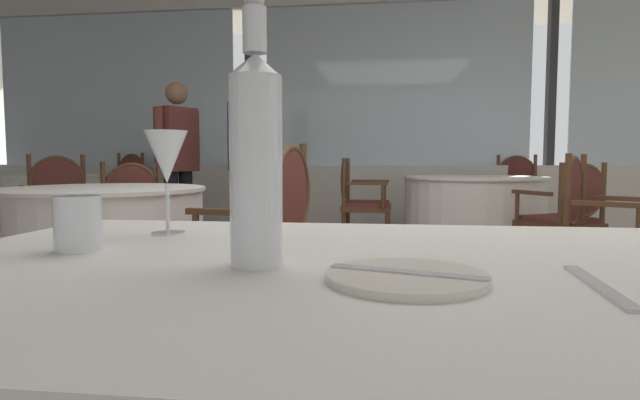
# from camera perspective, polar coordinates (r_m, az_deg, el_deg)

# --- Properties ---
(ground_plane) EXTENTS (14.06, 14.06, 0.00)m
(ground_plane) POSITION_cam_1_polar(r_m,az_deg,el_deg) (2.45, 9.77, -17.16)
(ground_plane) COLOR #756047
(window_wall_far) EXTENTS (10.82, 0.14, 2.93)m
(window_wall_far) POSITION_cam_1_polar(r_m,az_deg,el_deg) (5.95, 8.34, 6.95)
(window_wall_far) COLOR silver
(window_wall_far) RESTS_ON ground_plane
(side_plate) EXTENTS (0.20, 0.20, 0.01)m
(side_plate) POSITION_cam_1_polar(r_m,az_deg,el_deg) (0.63, 9.67, -8.52)
(side_plate) COLOR silver
(side_plate) RESTS_ON foreground_table
(butter_knife) EXTENTS (0.19, 0.07, 0.00)m
(butter_knife) POSITION_cam_1_polar(r_m,az_deg,el_deg) (0.63, 9.68, -8.06)
(butter_knife) COLOR silver
(butter_knife) RESTS_ON foreground_table
(dinner_fork) EXTENTS (0.03, 0.20, 0.00)m
(dinner_fork) POSITION_cam_1_polar(r_m,az_deg,el_deg) (0.67, 28.71, -8.42)
(dinner_fork) COLOR silver
(dinner_fork) RESTS_ON foreground_table
(water_bottle) EXTENTS (0.07, 0.07, 0.38)m
(water_bottle) POSITION_cam_1_polar(r_m,az_deg,el_deg) (0.70, -7.21, 5.16)
(water_bottle) COLOR white
(water_bottle) RESTS_ON foreground_table
(wine_glass) EXTENTS (0.08, 0.08, 0.20)m
(wine_glass) POSITION_cam_1_polar(r_m,az_deg,el_deg) (1.04, -16.85, 4.40)
(wine_glass) COLOR white
(wine_glass) RESTS_ON foreground_table
(water_tumbler) EXTENTS (0.07, 0.07, 0.09)m
(water_tumbler) POSITION_cam_1_polar(r_m,az_deg,el_deg) (0.91, -25.52, -2.37)
(water_tumbler) COLOR white
(water_tumbler) RESTS_ON foreground_table
(background_table_0) EXTENTS (1.09, 1.09, 0.75)m
(background_table_0) POSITION_cam_1_polar(r_m,az_deg,el_deg) (3.04, -23.03, -5.80)
(background_table_0) COLOR white
(background_table_0) RESTS_ON ground_plane
(dining_chair_0_0) EXTENTS (0.54, 0.59, 0.99)m
(dining_chair_0_0) POSITION_cam_1_polar(r_m,az_deg,el_deg) (2.49, -5.72, -3.26)
(dining_chair_0_0) COLOR brown
(dining_chair_0_0) RESTS_ON ground_plane
(dining_chair_0_1) EXTENTS (0.63, 0.59, 0.89)m
(dining_chair_0_1) POSITION_cam_1_polar(r_m,az_deg,el_deg) (3.97, -20.55, -1.25)
(dining_chair_0_1) COLOR brown
(dining_chair_0_1) RESTS_ON ground_plane
(dining_chair_1_1) EXTENTS (0.63, 0.65, 0.94)m
(dining_chair_1_1) POSITION_cam_1_polar(r_m,az_deg,el_deg) (3.41, 28.48, -2.07)
(dining_chair_1_1) COLOR brown
(dining_chair_1_1) RESTS_ON ground_plane
(background_table_2) EXTENTS (1.02, 1.02, 0.75)m
(background_table_2) POSITION_cam_1_polar(r_m,az_deg,el_deg) (5.84, -28.08, -1.21)
(background_table_2) COLOR white
(background_table_2) RESTS_ON ground_plane
(dining_chair_2_1) EXTENTS (0.66, 0.65, 0.95)m
(dining_chair_2_1) POSITION_cam_1_polar(r_m,az_deg,el_deg) (4.89, -27.43, -0.13)
(dining_chair_2_1) COLOR brown
(dining_chair_2_1) RESTS_ON ground_plane
(dining_chair_2_2) EXTENTS (0.63, 0.59, 0.99)m
(dining_chair_2_2) POSITION_cam_1_polar(r_m,az_deg,el_deg) (6.39, -21.14, 1.26)
(dining_chair_2_2) COLOR brown
(dining_chair_2_2) RESTS_ON ground_plane
(background_table_3) EXTENTS (1.30, 1.30, 0.75)m
(background_table_3) POSITION_cam_1_polar(r_m,az_deg,el_deg) (4.92, 16.82, -1.83)
(background_table_3) COLOR white
(background_table_3) RESTS_ON ground_plane
(dining_chair_3_0) EXTENTS (0.65, 0.63, 0.97)m
(dining_chair_3_0) POSITION_cam_1_polar(r_m,az_deg,el_deg) (5.92, 20.77, 0.88)
(dining_chair_3_0) COLOR brown
(dining_chair_3_0) RESTS_ON ground_plane
(dining_chair_3_1) EXTENTS (0.48, 0.55, 0.92)m
(dining_chair_3_1) POSITION_cam_1_polar(r_m,az_deg,el_deg) (4.87, 4.31, 0.33)
(dining_chair_3_1) COLOR brown
(dining_chair_3_1) RESTS_ON ground_plane
(dining_chair_3_2) EXTENTS (0.65, 0.62, 0.89)m
(dining_chair_3_2) POSITION_cam_1_polar(r_m,az_deg,el_deg) (4.13, 26.06, -1.25)
(dining_chair_3_2) COLOR brown
(dining_chair_3_2) RESTS_ON ground_plane
(diner_person_0) EXTENTS (0.33, 0.49, 1.66)m
(diner_person_0) POSITION_cam_1_polar(r_m,az_deg,el_deg) (4.67, -7.91, 4.93)
(diner_person_0) COLOR #334770
(diner_person_0) RESTS_ON ground_plane
(diner_person_1) EXTENTS (0.34, 0.49, 1.63)m
(diner_person_1) POSITION_cam_1_polar(r_m,az_deg,el_deg) (5.01, -15.66, 4.61)
(diner_person_1) COLOR black
(diner_person_1) RESTS_ON ground_plane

